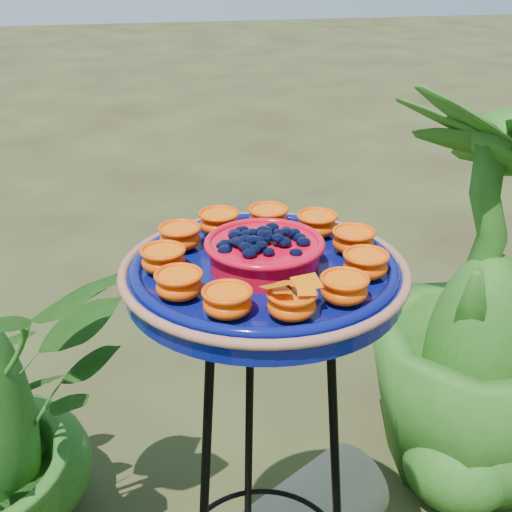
% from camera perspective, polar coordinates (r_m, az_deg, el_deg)
% --- Properties ---
extents(tripod_stand, '(0.31, 0.33, 0.84)m').
position_cam_1_polar(tripod_stand, '(1.29, 0.59, -15.78)').
color(tripod_stand, black).
rests_on(tripod_stand, ground).
extents(feeder_dish, '(0.44, 0.44, 0.10)m').
position_cam_1_polar(feeder_dish, '(1.09, 0.67, -1.02)').
color(feeder_dish, '#070E58').
rests_on(feeder_dish, tripod_stand).
extents(shrub_back_right, '(0.77, 0.77, 1.04)m').
position_cam_1_polar(shrub_back_right, '(1.85, 18.16, -3.01)').
color(shrub_back_right, '#285015').
rests_on(shrub_back_right, ground).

